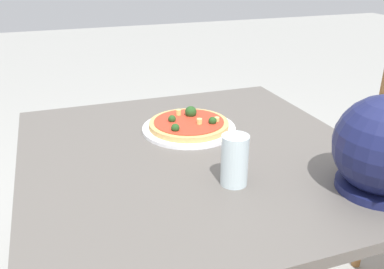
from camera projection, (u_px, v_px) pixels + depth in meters
dining_table at (195, 175)px, 1.27m from camera, size 1.01×1.06×0.72m
pizza_plate at (189, 129)px, 1.39m from camera, size 0.31×0.31×0.01m
pizza at (189, 123)px, 1.38m from camera, size 0.27×0.27×0.05m
drinking_glass at (235, 160)px, 1.04m from camera, size 0.07×0.07×0.13m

